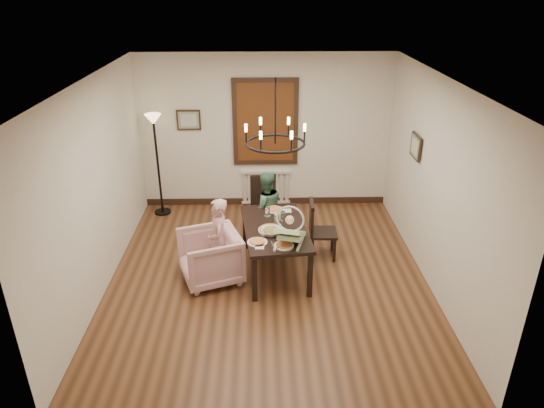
{
  "coord_description": "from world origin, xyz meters",
  "views": [
    {
      "loc": [
        -0.09,
        -5.91,
        3.91
      ],
      "look_at": [
        0.06,
        0.22,
        1.05
      ],
      "focal_mm": 32.0,
      "sensor_mm": 36.0,
      "label": 1
    }
  ],
  "objects_px": {
    "elderly_woman": "(219,248)",
    "drinking_glass": "(276,221)",
    "dining_table": "(275,232)",
    "chair_right": "(323,229)",
    "chair_far": "(265,206)",
    "baby_bouncer": "(290,231)",
    "armchair": "(210,257)",
    "floor_lamp": "(158,167)",
    "seated_man": "(265,215)"
  },
  "relations": [
    {
      "from": "elderly_woman",
      "to": "chair_far",
      "type": "bearing_deg",
      "value": 147.58
    },
    {
      "from": "chair_right",
      "to": "elderly_woman",
      "type": "xyz_separation_m",
      "value": [
        -1.53,
        -0.6,
        0.05
      ]
    },
    {
      "from": "dining_table",
      "to": "baby_bouncer",
      "type": "relative_size",
      "value": 2.96
    },
    {
      "from": "chair_far",
      "to": "seated_man",
      "type": "relative_size",
      "value": 0.96
    },
    {
      "from": "dining_table",
      "to": "elderly_woman",
      "type": "height_order",
      "value": "elderly_woman"
    },
    {
      "from": "chair_far",
      "to": "elderly_woman",
      "type": "relative_size",
      "value": 0.95
    },
    {
      "from": "elderly_woman",
      "to": "chair_right",
      "type": "bearing_deg",
      "value": 104.41
    },
    {
      "from": "chair_far",
      "to": "chair_right",
      "type": "xyz_separation_m",
      "value": [
        0.87,
        -0.79,
        -0.03
      ]
    },
    {
      "from": "chair_far",
      "to": "floor_lamp",
      "type": "distance_m",
      "value": 2.09
    },
    {
      "from": "chair_right",
      "to": "elderly_woman",
      "type": "bearing_deg",
      "value": 113.53
    },
    {
      "from": "elderly_woman",
      "to": "baby_bouncer",
      "type": "bearing_deg",
      "value": 69.44
    },
    {
      "from": "chair_far",
      "to": "elderly_woman",
      "type": "distance_m",
      "value": 1.54
    },
    {
      "from": "chair_right",
      "to": "chair_far",
      "type": "bearing_deg",
      "value": 49.99
    },
    {
      "from": "baby_bouncer",
      "to": "floor_lamp",
      "type": "height_order",
      "value": "floor_lamp"
    },
    {
      "from": "floor_lamp",
      "to": "chair_far",
      "type": "bearing_deg",
      "value": -23.41
    },
    {
      "from": "floor_lamp",
      "to": "dining_table",
      "type": "bearing_deg",
      "value": -44.66
    },
    {
      "from": "baby_bouncer",
      "to": "armchair",
      "type": "bearing_deg",
      "value": -176.48
    },
    {
      "from": "chair_far",
      "to": "elderly_woman",
      "type": "height_order",
      "value": "elderly_woman"
    },
    {
      "from": "chair_right",
      "to": "seated_man",
      "type": "height_order",
      "value": "seated_man"
    },
    {
      "from": "chair_right",
      "to": "drinking_glass",
      "type": "height_order",
      "value": "chair_right"
    },
    {
      "from": "baby_bouncer",
      "to": "seated_man",
      "type": "bearing_deg",
      "value": 119.63
    },
    {
      "from": "armchair",
      "to": "seated_man",
      "type": "distance_m",
      "value": 1.3
    },
    {
      "from": "seated_man",
      "to": "drinking_glass",
      "type": "distance_m",
      "value": 0.83
    },
    {
      "from": "chair_right",
      "to": "armchair",
      "type": "distance_m",
      "value": 1.77
    },
    {
      "from": "elderly_woman",
      "to": "drinking_glass",
      "type": "bearing_deg",
      "value": 100.88
    },
    {
      "from": "seated_man",
      "to": "floor_lamp",
      "type": "xyz_separation_m",
      "value": [
        -1.88,
        1.17,
        0.39
      ]
    },
    {
      "from": "drinking_glass",
      "to": "baby_bouncer",
      "type": "bearing_deg",
      "value": -71.71
    },
    {
      "from": "chair_right",
      "to": "floor_lamp",
      "type": "height_order",
      "value": "floor_lamp"
    },
    {
      "from": "chair_far",
      "to": "chair_right",
      "type": "relative_size",
      "value": 1.06
    },
    {
      "from": "elderly_woman",
      "to": "drinking_glass",
      "type": "relative_size",
      "value": 6.91
    },
    {
      "from": "chair_far",
      "to": "baby_bouncer",
      "type": "height_order",
      "value": "baby_bouncer"
    },
    {
      "from": "dining_table",
      "to": "chair_right",
      "type": "relative_size",
      "value": 1.75
    },
    {
      "from": "dining_table",
      "to": "elderly_woman",
      "type": "distance_m",
      "value": 0.83
    },
    {
      "from": "chair_far",
      "to": "armchair",
      "type": "bearing_deg",
      "value": -128.71
    },
    {
      "from": "dining_table",
      "to": "chair_right",
      "type": "xyz_separation_m",
      "value": [
        0.74,
        0.38,
        -0.17
      ]
    },
    {
      "from": "seated_man",
      "to": "drinking_glass",
      "type": "relative_size",
      "value": 6.84
    },
    {
      "from": "chair_far",
      "to": "armchair",
      "type": "xyz_separation_m",
      "value": [
        -0.79,
        -1.39,
        -0.12
      ]
    },
    {
      "from": "chair_right",
      "to": "elderly_woman",
      "type": "distance_m",
      "value": 1.65
    },
    {
      "from": "dining_table",
      "to": "baby_bouncer",
      "type": "bearing_deg",
      "value": -74.25
    },
    {
      "from": "chair_far",
      "to": "floor_lamp",
      "type": "height_order",
      "value": "floor_lamp"
    },
    {
      "from": "seated_man",
      "to": "floor_lamp",
      "type": "distance_m",
      "value": 2.25
    },
    {
      "from": "chair_right",
      "to": "elderly_woman",
      "type": "height_order",
      "value": "elderly_woman"
    },
    {
      "from": "baby_bouncer",
      "to": "drinking_glass",
      "type": "xyz_separation_m",
      "value": [
        -0.16,
        0.5,
        -0.1
      ]
    },
    {
      "from": "baby_bouncer",
      "to": "elderly_woman",
      "type": "bearing_deg",
      "value": -177.88
    },
    {
      "from": "armchair",
      "to": "floor_lamp",
      "type": "relative_size",
      "value": 0.45
    },
    {
      "from": "armchair",
      "to": "drinking_glass",
      "type": "height_order",
      "value": "drinking_glass"
    },
    {
      "from": "baby_bouncer",
      "to": "floor_lamp",
      "type": "relative_size",
      "value": 0.3
    },
    {
      "from": "dining_table",
      "to": "drinking_glass",
      "type": "distance_m",
      "value": 0.17
    },
    {
      "from": "armchair",
      "to": "baby_bouncer",
      "type": "bearing_deg",
      "value": 57.86
    },
    {
      "from": "dining_table",
      "to": "chair_far",
      "type": "relative_size",
      "value": 1.65
    }
  ]
}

